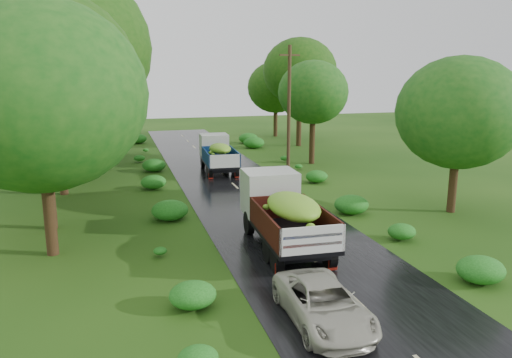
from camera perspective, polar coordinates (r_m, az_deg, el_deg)
name	(u,v)px	position (r m, az deg, el deg)	size (l,w,h in m)	color
ground	(355,300)	(16.24, 11.29, -13.41)	(120.00, 120.00, 0.00)	#19410D
road	(299,246)	(20.44, 4.88, -7.63)	(6.50, 80.00, 0.02)	black
road_lines	(290,238)	(21.32, 3.93, -6.71)	(0.12, 69.60, 0.00)	#BFB78C
truck_near	(282,209)	(19.99, 3.03, -3.46)	(2.51, 6.53, 2.71)	black
truck_far	(218,152)	(34.75, -4.42, 3.09)	(2.29, 5.79, 2.40)	black
car	(323,304)	(14.50, 7.71, -13.93)	(1.94, 4.20, 1.17)	#B7B5A3
utility_pole	(289,110)	(33.25, 3.78, 7.93)	(1.48, 0.38, 8.51)	#382616
trees_left	(61,66)	(34.46, -21.37, 11.91)	(5.75, 32.72, 10.51)	black
trees_right	(319,88)	(40.52, 7.23, 10.32)	(5.60, 32.90, 8.43)	black
shrubs	(243,188)	(28.57, -1.48, -1.01)	(11.90, 44.00, 0.70)	#185C15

